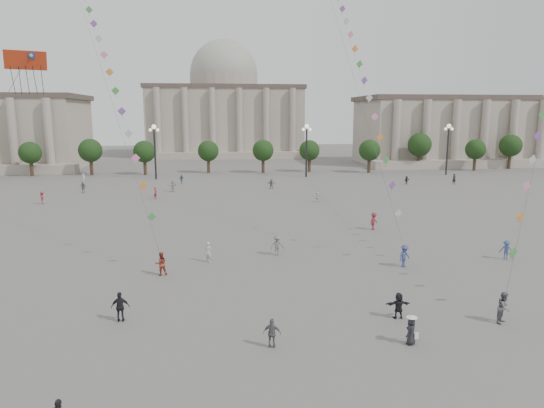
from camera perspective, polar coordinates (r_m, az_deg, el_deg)
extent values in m
plane|color=#5E5B59|center=(29.61, 0.68, -14.46)|extent=(360.00, 360.00, 0.00)
cube|color=#AA9C8F|center=(144.83, 26.29, 7.61)|extent=(80.00, 22.00, 16.00)
cube|color=#4C3F38|center=(144.82, 26.57, 11.00)|extent=(81.60, 22.44, 1.20)
cube|color=#AA9C8F|center=(134.52, 29.05, 4.24)|extent=(84.00, 4.00, 2.00)
cube|color=#AA9C8F|center=(156.68, -5.58, 9.49)|extent=(46.00, 30.00, 20.00)
cube|color=#4C3F38|center=(156.88, -5.65, 13.36)|extent=(46.92, 30.60, 1.20)
cube|color=#AA9C8F|center=(140.14, -5.35, 5.70)|extent=(48.30, 4.00, 2.00)
cylinder|color=#AA9C8F|center=(156.99, -5.66, 14.05)|extent=(21.00, 21.00, 5.00)
sphere|color=#9C9C8E|center=(157.17, -5.68, 14.96)|extent=(21.00, 21.00, 21.00)
cylinder|color=#322519|center=(111.99, -26.91, 3.83)|extent=(0.70, 0.70, 3.52)
sphere|color=black|center=(111.70, -27.07, 5.70)|extent=(5.12, 5.12, 5.12)
cylinder|color=#322519|center=(108.46, -20.94, 4.09)|extent=(0.70, 0.70, 3.52)
sphere|color=black|center=(108.16, -21.07, 6.02)|extent=(5.12, 5.12, 5.12)
cylinder|color=#322519|center=(106.17, -14.64, 4.31)|extent=(0.70, 0.70, 3.52)
sphere|color=black|center=(105.86, -14.73, 6.29)|extent=(5.12, 5.12, 5.12)
cylinder|color=#322519|center=(105.20, -8.13, 4.49)|extent=(0.70, 0.70, 3.52)
sphere|color=black|center=(104.89, -8.18, 6.49)|extent=(5.12, 5.12, 5.12)
cylinder|color=#322519|center=(105.60, -1.59, 4.62)|extent=(0.70, 0.70, 3.52)
sphere|color=black|center=(105.29, -1.60, 6.61)|extent=(5.12, 5.12, 5.12)
cylinder|color=#322519|center=(107.35, 4.83, 4.68)|extent=(0.70, 0.70, 3.52)
sphere|color=black|center=(107.04, 4.86, 6.64)|extent=(5.12, 5.12, 5.12)
cylinder|color=#322519|center=(110.38, 10.96, 4.68)|extent=(0.70, 0.70, 3.52)
sphere|color=black|center=(110.09, 11.03, 6.59)|extent=(5.12, 5.12, 5.12)
cylinder|color=#322519|center=(114.60, 16.70, 4.64)|extent=(0.70, 0.70, 3.52)
sphere|color=black|center=(114.31, 16.80, 6.47)|extent=(5.12, 5.12, 5.12)
cylinder|color=#322519|center=(119.87, 21.99, 4.56)|extent=(0.70, 0.70, 3.52)
sphere|color=black|center=(119.60, 22.11, 6.31)|extent=(5.12, 5.12, 5.12)
cylinder|color=#322519|center=(126.07, 26.80, 4.45)|extent=(0.70, 0.70, 3.52)
sphere|color=black|center=(125.81, 26.94, 6.12)|extent=(5.12, 5.12, 5.12)
cylinder|color=#262628|center=(97.59, -13.60, 5.76)|extent=(0.36, 0.36, 10.00)
sphere|color=#FFE5B2|center=(97.33, -13.73, 8.81)|extent=(0.90, 0.90, 0.90)
sphere|color=#FFE5B2|center=(97.43, -14.12, 8.44)|extent=(0.60, 0.60, 0.60)
sphere|color=#FFE5B2|center=(97.27, -13.30, 8.48)|extent=(0.60, 0.60, 0.60)
cylinder|color=#262628|center=(98.67, 4.07, 6.07)|extent=(0.36, 0.36, 10.00)
sphere|color=#FFE5B2|center=(98.41, 4.11, 9.09)|extent=(0.90, 0.90, 0.90)
sphere|color=#FFE5B2|center=(98.29, 3.70, 8.75)|extent=(0.60, 0.60, 0.60)
sphere|color=#FFE5B2|center=(98.56, 4.51, 8.74)|extent=(0.60, 0.60, 0.60)
cylinder|color=#262628|center=(108.38, 19.93, 5.87)|extent=(0.36, 0.36, 10.00)
sphere|color=#FFE5B2|center=(108.14, 20.11, 8.61)|extent=(0.90, 0.90, 0.90)
sphere|color=#FFE5B2|center=(107.84, 19.75, 8.31)|extent=(0.60, 0.60, 0.60)
sphere|color=#FFE5B2|center=(108.47, 20.42, 8.28)|extent=(0.60, 0.60, 0.60)
imported|color=navy|center=(91.21, -10.61, 2.90)|extent=(0.96, 0.85, 1.56)
imported|color=black|center=(31.66, 14.66, -11.48)|extent=(1.55, 0.52, 1.66)
imported|color=#B4B5B0|center=(81.44, -11.61, 2.08)|extent=(1.69, 1.50, 1.85)
imported|color=slate|center=(43.67, 0.61, -4.89)|extent=(1.27, 0.84, 1.84)
imported|color=silver|center=(70.75, 5.30, 0.87)|extent=(1.42, 0.46, 1.52)
imported|color=maroon|center=(54.43, 11.89, -1.98)|extent=(1.40, 1.38, 1.93)
imported|color=#222228|center=(91.67, 15.56, 2.72)|extent=(1.45, 1.09, 1.52)
imported|color=white|center=(97.33, -21.26, 2.87)|extent=(0.40, 0.61, 1.67)
imported|color=slate|center=(83.15, -0.07, 2.40)|extent=(1.61, 0.76, 1.66)
imported|color=beige|center=(42.10, -7.49, -5.61)|extent=(0.77, 0.72, 1.77)
imported|color=#394E80|center=(47.17, 25.85, -4.88)|extent=(1.27, 1.15, 1.71)
imported|color=slate|center=(84.56, -21.35, 1.86)|extent=(1.12, 0.66, 1.80)
imported|color=maroon|center=(76.12, -25.40, 0.67)|extent=(0.76, 1.20, 1.77)
imported|color=black|center=(94.43, 20.65, 2.78)|extent=(0.73, 0.50, 1.94)
imported|color=maroon|center=(74.97, -13.55, 1.27)|extent=(0.57, 0.74, 1.80)
imported|color=#5E5E63|center=(27.13, 0.02, -14.95)|extent=(1.05, 0.67, 1.67)
imported|color=black|center=(31.60, -17.41, -11.47)|extent=(1.12, 0.51, 1.86)
imported|color=maroon|center=(39.39, -12.93, -6.85)|extent=(1.08, 0.94, 1.88)
imported|color=#37457C|center=(41.84, 15.32, -5.91)|extent=(1.42, 1.24, 1.91)
imported|color=#57575B|center=(33.14, 25.61, -10.93)|extent=(1.20, 1.16, 1.94)
imported|color=black|center=(28.56, 16.06, -14.17)|extent=(0.89, 0.86, 1.54)
cone|color=white|center=(28.22, 16.14, -12.60)|extent=(0.52, 0.52, 0.14)
cylinder|color=white|center=(28.24, 16.14, -12.71)|extent=(0.60, 0.60, 0.02)
cube|color=white|center=(28.62, 16.63, -14.63)|extent=(0.22, 0.10, 0.35)
cube|color=#B73013|center=(31.73, -27.01, 14.84)|extent=(2.24, 1.28, 1.02)
cube|color=#18841E|center=(31.84, -27.69, 15.22)|extent=(0.40, 0.31, 0.34)
cube|color=#1E33A5|center=(31.60, -26.46, 15.36)|extent=(0.40, 0.31, 0.34)
sphere|color=gold|center=(31.80, -27.72, 15.23)|extent=(0.20, 0.20, 0.20)
sphere|color=gold|center=(31.57, -26.49, 15.37)|extent=(0.20, 0.20, 0.20)
cylinder|color=#3F3F3F|center=(62.15, -21.25, 20.17)|extent=(0.02, 0.02, 65.58)
cube|color=#499C48|center=(40.33, -13.98, -1.44)|extent=(0.76, 0.25, 0.76)
cube|color=orange|center=(41.77, -14.90, 2.13)|extent=(0.76, 0.25, 0.76)
cube|color=pink|center=(43.38, -15.75, 5.23)|extent=(0.76, 0.25, 0.76)
cube|color=silver|center=(45.12, -16.53, 7.96)|extent=(0.76, 0.25, 0.76)
cube|color=#854F9F|center=(46.97, -17.26, 10.38)|extent=(0.76, 0.25, 0.76)
cube|color=#499C48|center=(48.89, -17.94, 12.56)|extent=(0.76, 0.25, 0.76)
cube|color=orange|center=(50.89, -18.57, 14.50)|extent=(0.76, 0.25, 0.76)
cube|color=pink|center=(52.94, -19.16, 16.26)|extent=(0.76, 0.25, 0.76)
cube|color=silver|center=(55.03, -19.72, 17.85)|extent=(0.76, 0.25, 0.76)
cube|color=#854F9F|center=(57.17, -20.24, 19.29)|extent=(0.76, 0.25, 0.76)
cube|color=#499C48|center=(59.33, -20.73, 20.60)|extent=(0.76, 0.25, 0.76)
cube|color=silver|center=(42.46, 14.66, -1.07)|extent=(0.76, 0.25, 0.76)
cube|color=#854F9F|center=(43.51, 13.95, 2.18)|extent=(0.76, 0.25, 0.76)
cube|color=#499C48|center=(44.73, 13.27, 5.06)|extent=(0.76, 0.25, 0.76)
cube|color=orange|center=(46.05, 12.61, 7.64)|extent=(0.76, 0.25, 0.76)
cube|color=pink|center=(47.48, 11.98, 10.00)|extent=(0.76, 0.25, 0.76)
cube|color=silver|center=(48.98, 11.38, 12.14)|extent=(0.76, 0.25, 0.76)
cube|color=#854F9F|center=(50.55, 10.81, 14.10)|extent=(0.76, 0.25, 0.76)
cube|color=#499C48|center=(52.17, 10.26, 15.90)|extent=(0.76, 0.25, 0.76)
cube|color=orange|center=(53.84, 9.73, 17.56)|extent=(0.76, 0.25, 0.76)
cube|color=pink|center=(55.56, 9.23, 19.08)|extent=(0.76, 0.25, 0.76)
cube|color=silver|center=(57.31, 8.74, 20.49)|extent=(0.76, 0.25, 0.76)
cube|color=#854F9F|center=(59.09, 8.28, 21.78)|extent=(0.76, 0.25, 0.76)
cube|color=#499C48|center=(34.34, 26.51, -5.14)|extent=(0.76, 0.25, 0.76)
cube|color=orange|center=(36.04, 27.18, -1.36)|extent=(0.76, 0.25, 0.76)
cube|color=pink|center=(37.91, 27.77, 1.84)|extent=(0.76, 0.25, 0.76)
cube|color=silver|center=(39.89, 28.30, 4.61)|extent=(0.76, 0.25, 0.76)
cube|color=#854F9F|center=(41.97, 28.77, 7.03)|extent=(0.76, 0.25, 0.76)
cube|color=#499C48|center=(44.12, 29.19, 9.15)|extent=(0.76, 0.25, 0.76)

